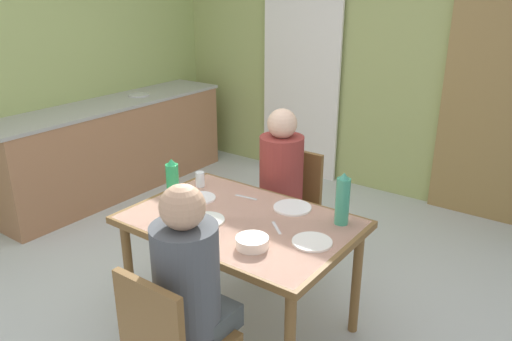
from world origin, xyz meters
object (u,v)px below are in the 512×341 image
object	(u,v)px
water_bottle_green_far	(343,200)
serving_bowl_center	(252,242)
person_near_diner	(189,275)
person_far_diner	(280,172)
kitchen_counter	(114,147)
chair_far_diner	(290,203)
water_bottle_green_near	(173,183)
dining_table	(241,231)

from	to	relation	value
water_bottle_green_far	serving_bowl_center	xyz separation A→B (m)	(-0.24, -0.51, -0.12)
person_near_diner	serving_bowl_center	size ratio (longest dim) A/B	4.53
person_near_diner	person_far_diner	world-z (taller)	same
kitchen_counter	person_far_diner	xyz separation A→B (m)	(2.19, -0.33, 0.33)
chair_far_diner	water_bottle_green_near	distance (m)	0.98
person_far_diner	water_bottle_green_far	world-z (taller)	person_far_diner
kitchen_counter	water_bottle_green_near	size ratio (longest dim) A/B	8.60
chair_far_diner	serving_bowl_center	xyz separation A→B (m)	(0.41, -1.01, 0.26)
kitchen_counter	water_bottle_green_near	bearing A→B (deg)	-29.12
kitchen_counter	person_near_diner	size ratio (longest dim) A/B	3.25
water_bottle_green_near	dining_table	bearing A→B (deg)	9.47
water_bottle_green_near	serving_bowl_center	bearing A→B (deg)	-11.55
water_bottle_green_near	kitchen_counter	bearing A→B (deg)	150.88
water_bottle_green_near	serving_bowl_center	xyz separation A→B (m)	(0.70, -0.14, -0.11)
water_bottle_green_far	kitchen_counter	bearing A→B (deg)	166.27
chair_far_diner	person_near_diner	distance (m)	1.51
water_bottle_green_near	serving_bowl_center	size ratio (longest dim) A/B	1.71
chair_far_diner	person_near_diner	bearing A→B (deg)	104.55
person_far_diner	water_bottle_green_near	distance (m)	0.79
person_near_diner	water_bottle_green_near	size ratio (longest dim) A/B	2.65
person_near_diner	water_bottle_green_far	size ratio (longest dim) A/B	2.54
person_far_diner	water_bottle_green_near	bearing A→B (deg)	68.20
person_near_diner	water_bottle_green_near	bearing A→B (deg)	139.07
serving_bowl_center	chair_far_diner	bearing A→B (deg)	111.95
dining_table	person_far_diner	bearing A→B (deg)	103.92
serving_bowl_center	water_bottle_green_near	bearing A→B (deg)	168.45
person_far_diner	water_bottle_green_near	world-z (taller)	person_far_diner
kitchen_counter	chair_far_diner	size ratio (longest dim) A/B	2.88
chair_far_diner	water_bottle_green_near	bearing A→B (deg)	71.38
water_bottle_green_near	water_bottle_green_far	world-z (taller)	water_bottle_green_far
water_bottle_green_far	person_far_diner	bearing A→B (deg)	150.84
person_near_diner	serving_bowl_center	xyz separation A→B (m)	(0.03, 0.43, -0.02)
chair_far_diner	water_bottle_green_near	world-z (taller)	water_bottle_green_near
water_bottle_green_far	serving_bowl_center	distance (m)	0.57
person_near_diner	person_far_diner	xyz separation A→B (m)	(-0.37, 1.30, 0.00)
water_bottle_green_near	water_bottle_green_far	distance (m)	1.01
water_bottle_green_far	serving_bowl_center	size ratio (longest dim) A/B	1.79
kitchen_counter	dining_table	bearing A→B (deg)	-22.69
person_far_diner	water_bottle_green_far	bearing A→B (deg)	150.84
dining_table	chair_far_diner	bearing A→B (deg)	101.58
person_near_diner	water_bottle_green_near	distance (m)	0.88
chair_far_diner	person_far_diner	world-z (taller)	person_far_diner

